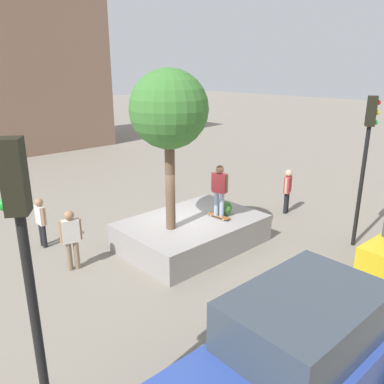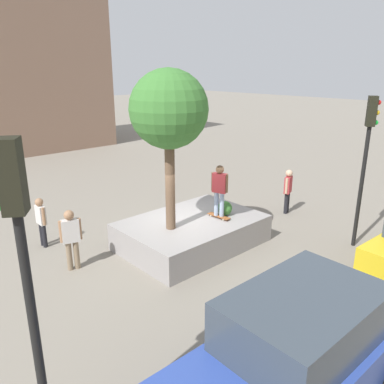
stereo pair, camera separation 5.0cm
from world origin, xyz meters
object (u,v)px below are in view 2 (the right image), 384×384
bystander_watching (41,219)px  passerby_with_bag (71,236)px  planter_ledge (192,232)px  sedan_parked (294,357)px  traffic_light_median (367,147)px  traffic_light_corner (24,264)px  skateboarder (220,187)px  pedestrian_crossing (288,188)px  skateboard (219,216)px  plaza_tree (169,111)px

bystander_watching → passerby_with_bag: size_ratio=0.91×
planter_ledge → sedan_parked: 6.49m
traffic_light_median → bystander_watching: bearing=-42.3°
planter_ledge → traffic_light_corner: size_ratio=0.92×
skateboarder → pedestrian_crossing: 3.99m
sedan_parked → bystander_watching: 8.77m
bystander_watching → skateboard: bearing=139.8°
skateboarder → passerby_with_bag: bearing=-20.4°
planter_ledge → pedestrian_crossing: (-4.61, 0.36, 0.56)m
skateboard → passerby_with_bag: (4.18, -1.56, 0.09)m
sedan_parked → bystander_watching: (0.41, -8.76, -0.17)m
sedan_parked → skateboarder: bearing=-126.0°
passerby_with_bag → traffic_light_median: bearing=147.6°
plaza_tree → traffic_light_corner: (5.38, 3.85, -1.08)m
bystander_watching → pedestrian_crossing: bearing=156.9°
skateboard → pedestrian_crossing: bearing=-178.5°
traffic_light_median → pedestrian_crossing: (-0.87, -3.11, -2.15)m
traffic_light_median → passerby_with_bag: traffic_light_median is taller
skateboard → traffic_light_corner: traffic_light_corner is taller
plaza_tree → skateboard: plaza_tree is taller
traffic_light_corner → pedestrian_crossing: bearing=-161.9°
planter_ledge → skateboard: (-0.72, 0.46, 0.48)m
traffic_light_median → pedestrian_crossing: size_ratio=2.69×
planter_ledge → sedan_parked: sedan_parked is taller
skateboard → sedan_parked: sedan_parked is taller
plaza_tree → traffic_light_corner: bearing=35.6°
skateboarder → passerby_with_bag: 4.54m
planter_ledge → passerby_with_bag: (3.46, -1.09, 0.58)m
bystander_watching → sedan_parked: bearing=92.7°
skateboard → traffic_light_corner: 8.13m
plaza_tree → passerby_with_bag: (2.55, -1.16, -3.25)m
skateboarder → skateboard: bearing=0.0°
traffic_light_corner → bystander_watching: (-2.80, -6.99, -2.25)m
skateboarder → sedan_parked: bearing=54.0°
planter_ledge → plaza_tree: (0.91, 0.07, 3.82)m
skateboard → traffic_light_median: bearing=135.0°
bystander_watching → passerby_with_bag: (-0.02, 1.98, 0.09)m
plaza_tree → bystander_watching: plaza_tree is taller
pedestrian_crossing → traffic_light_corner: bearing=18.1°
skateboard → pedestrian_crossing: 3.89m
passerby_with_bag → traffic_light_corner: bearing=60.6°
bystander_watching → passerby_with_bag: 1.98m
skateboarder → pedestrian_crossing: (-3.89, -0.10, -0.88)m
skateboarder → traffic_light_median: bearing=135.0°
planter_ledge → traffic_light_median: (-3.74, 3.48, 2.70)m
sedan_parked → pedestrian_crossing: (-7.68, -5.32, -0.10)m
bystander_watching → skateboarder: bearing=139.8°
passerby_with_bag → plaza_tree: bearing=155.5°
planter_ledge → traffic_light_corner: traffic_light_corner is taller
skateboard → traffic_light_corner: size_ratio=0.17×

